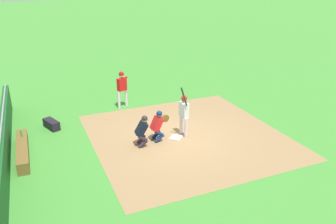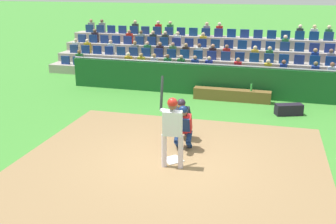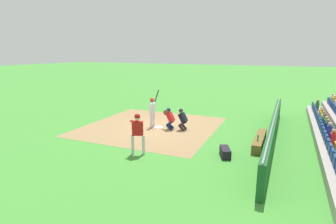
# 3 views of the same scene
# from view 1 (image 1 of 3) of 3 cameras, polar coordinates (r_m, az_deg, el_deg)

# --- Properties ---
(ground_plane) EXTENTS (160.00, 160.00, 0.00)m
(ground_plane) POSITION_cam_1_polar(r_m,az_deg,el_deg) (14.06, 1.32, -4.30)
(ground_plane) COLOR #418D33
(infield_dirt_patch) EXTENTS (7.81, 7.70, 0.01)m
(infield_dirt_patch) POSITION_cam_1_polar(r_m,az_deg,el_deg) (14.25, 3.17, -3.94)
(infield_dirt_patch) COLOR #95744D
(infield_dirt_patch) RESTS_ON ground_plane
(home_plate_marker) EXTENTS (0.62, 0.62, 0.02)m
(home_plate_marker) POSITION_cam_1_polar(r_m,az_deg,el_deg) (14.05, 1.32, -4.24)
(home_plate_marker) COLOR white
(home_plate_marker) RESTS_ON infield_dirt_patch
(batter_at_plate) EXTENTS (0.63, 0.44, 2.22)m
(batter_at_plate) POSITION_cam_1_polar(r_m,az_deg,el_deg) (13.81, 2.66, 0.21)
(batter_at_plate) COLOR silver
(batter_at_plate) RESTS_ON ground_plane
(catcher_crouching) EXTENTS (0.49, 0.73, 1.28)m
(catcher_crouching) POSITION_cam_1_polar(r_m,az_deg,el_deg) (13.56, -1.67, -2.00)
(catcher_crouching) COLOR navy
(catcher_crouching) RESTS_ON ground_plane
(home_plate_umpire) EXTENTS (0.49, 0.52, 1.26)m
(home_plate_umpire) POSITION_cam_1_polar(r_m,az_deg,el_deg) (13.20, -4.28, -2.89)
(home_plate_umpire) COLOR #2C1F2D
(home_plate_umpire) RESTS_ON ground_plane
(dugout_wall) EXTENTS (12.21, 0.24, 1.29)m
(dugout_wall) POSITION_cam_1_polar(r_m,az_deg,el_deg) (12.90, -25.66, -6.18)
(dugout_wall) COLOR #175223
(dugout_wall) RESTS_ON ground_plane
(dugout_bench) EXTENTS (2.93, 0.40, 0.44)m
(dugout_bench) POSITION_cam_1_polar(r_m,az_deg,el_deg) (13.73, -23.02, -5.87)
(dugout_bench) COLOR brown
(dugout_bench) RESTS_ON ground_plane
(water_bottle_on_bench) EXTENTS (0.07, 0.07, 0.28)m
(water_bottle_on_bench) POSITION_cam_1_polar(r_m,az_deg,el_deg) (14.23, -23.17, -3.30)
(water_bottle_on_bench) COLOR green
(water_bottle_on_bench) RESTS_ON dugout_bench
(equipment_duffel_bag) EXTENTS (0.98, 0.67, 0.38)m
(equipment_duffel_bag) POSITION_cam_1_polar(r_m,az_deg,el_deg) (15.64, -18.79, -1.95)
(equipment_duffel_bag) COLOR black
(equipment_duffel_bag) RESTS_ON ground_plane
(on_deck_batter) EXTENTS (0.40, 0.61, 1.83)m
(on_deck_batter) POSITION_cam_1_polar(r_m,az_deg,el_deg) (17.02, -7.66, 4.40)
(on_deck_batter) COLOR silver
(on_deck_batter) RESTS_ON ground_plane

